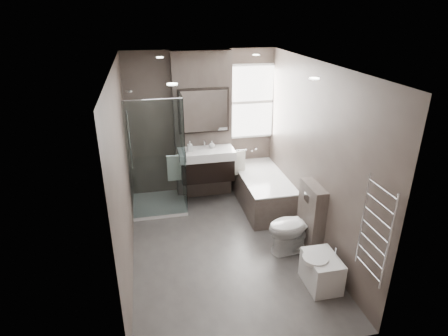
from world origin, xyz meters
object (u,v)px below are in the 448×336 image
object	(u,v)px
vanity	(207,164)
bathtub	(262,189)
toilet	(295,226)
bidet	(321,270)

from	to	relation	value
vanity	bathtub	size ratio (longest dim) A/B	0.59
toilet	bidet	world-z (taller)	toilet
vanity	bidet	size ratio (longest dim) A/B	1.75
vanity	bathtub	bearing A→B (deg)	-19.37
vanity	bathtub	distance (m)	1.07
vanity	bidet	distance (m)	2.72
vanity	bidet	xyz separation A→B (m)	(1.01, -2.47, -0.52)
bathtub	bidet	distance (m)	2.15
bathtub	toilet	xyz separation A→B (m)	(0.05, -1.38, 0.08)
vanity	bathtub	world-z (taller)	vanity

